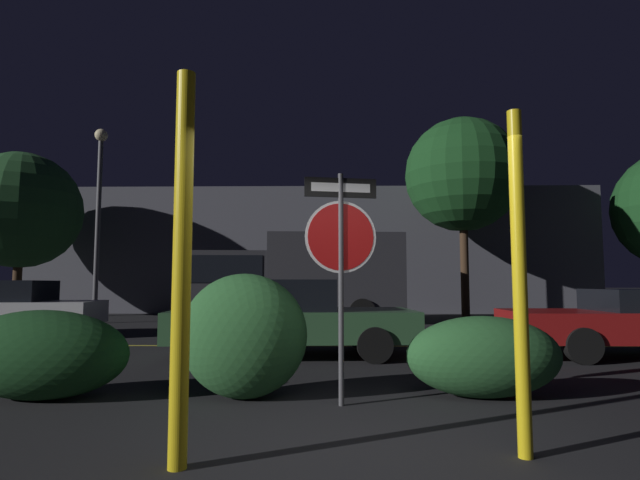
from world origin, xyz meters
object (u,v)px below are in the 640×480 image
Objects in this scene: stop_sign at (341,241)px; passing_car_1 at (3,308)px; street_lamp at (99,199)px; yellow_pole_left at (182,264)px; tree_1 at (462,175)px; passing_car_2 at (292,318)px; tree_2 at (21,210)px; hedge_bush_3 at (483,357)px; delivery_truck at (294,275)px; hedge_bush_2 at (244,336)px; yellow_pole_right at (520,279)px; hedge_bush_1 at (41,354)px.

passing_car_1 is (-8.19, 6.74, -1.10)m from stop_sign.
street_lamp is at bearing -10.28° from passing_car_1.
passing_car_1 is (-6.97, 8.60, -0.77)m from yellow_pole_left.
tree_1 reaches higher than street_lamp.
stop_sign is 2.25m from yellow_pole_left.
tree_2 reaches higher than passing_car_2.
hedge_bush_3 is 0.28× the size of tree_2.
stop_sign is at bearing 8.91° from passing_car_2.
tree_2 reaches higher than passing_car_1.
passing_car_1 is at bearing 129.04° from yellow_pole_left.
delivery_truck is at bearing 105.50° from hedge_bush_3.
stop_sign is 18.07m from tree_2.
yellow_pole_left is 14.60m from street_lamp.
street_lamp reaches higher than passing_car_2.
tree_1 is (12.98, 2.98, 1.42)m from street_lamp.
yellow_pole_left is 0.38× the size of tree_1.
delivery_truck is (-0.48, 7.43, 0.88)m from passing_car_2.
stop_sign is 15.24m from tree_1.
tree_2 is at bearing -134.35° from passing_car_2.
tree_1 is at bearing 146.05° from passing_car_2.
hedge_bush_2 is at bearing -50.03° from tree_2.
stop_sign is 0.35× the size of delivery_truck.
stop_sign is 10.67m from passing_car_1.
tree_2 is (-10.71, 2.19, 2.54)m from delivery_truck.
yellow_pole_right is at bearing -48.06° from tree_2.
hedge_bush_3 is 0.23× the size of tree_1.
stop_sign is at bearing -15.04° from hedge_bush_2.
hedge_bush_2 reaches higher than passing_car_2.
delivery_truck is (-2.67, 12.70, 0.22)m from yellow_pole_right.
yellow_pole_right is 12.98m from delivery_truck.
passing_car_1 is 0.61× the size of tree_1.
passing_car_1 reaches higher than hedge_bush_3.
hedge_bush_2 is 0.32× the size of passing_car_2.
yellow_pole_left reaches higher than passing_car_1.
tree_2 reaches higher than hedge_bush_2.
passing_car_1 is at bearing 126.05° from hedge_bush_1.
hedge_bush_2 is 0.31× the size of passing_car_1.
passing_car_2 is 12.75m from tree_1.
hedge_bush_1 is at bearing 159.43° from yellow_pole_right.
hedge_bush_1 is (-2.22, 2.07, -0.96)m from yellow_pole_left.
passing_car_1 is 8.33m from tree_2.
street_lamp is (-7.04, 7.20, 3.44)m from passing_car_2.
hedge_bush_2 is at bearing 142.70° from yellow_pole_right.
hedge_bush_2 is 2.80m from hedge_bush_3.
passing_car_1 reaches higher than passing_car_2.
stop_sign reaches higher than passing_car_1.
yellow_pole_left reaches higher than passing_car_2.
passing_car_1 is 0.75× the size of tree_2.
yellow_pole_left is at bearing -7.84° from passing_car_2.
tree_2 is at bearing 123.22° from hedge_bush_1.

